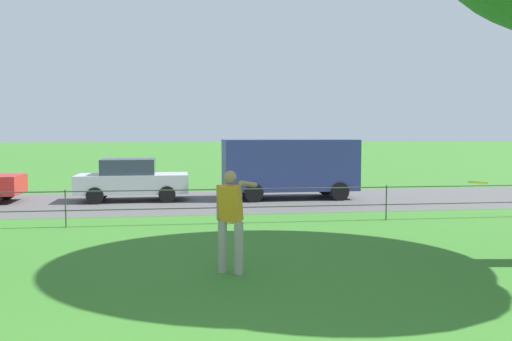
% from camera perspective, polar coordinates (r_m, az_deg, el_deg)
% --- Properties ---
extents(street_strip, '(80.00, 6.34, 0.01)m').
position_cam_1_polar(street_strip, '(18.71, -10.60, -3.51)').
color(street_strip, '#565454').
rests_on(street_strip, ground).
extents(park_fence, '(30.74, 0.04, 1.00)m').
position_cam_1_polar(park_fence, '(13.98, -11.63, -3.32)').
color(park_fence, '#333833').
rests_on(park_fence, ground).
extents(person_thrower, '(0.77, 0.68, 1.82)m').
position_cam_1_polar(person_thrower, '(9.02, -2.83, -5.29)').
color(person_thrower, gray).
rests_on(person_thrower, ground).
extents(frisbee, '(0.37, 0.37, 0.05)m').
position_cam_1_polar(frisbee, '(8.12, 23.48, -1.23)').
color(frisbee, yellow).
extents(car_silver_left, '(4.04, 1.90, 1.54)m').
position_cam_1_polar(car_silver_left, '(19.36, -13.64, -0.99)').
color(car_silver_left, '#B7BABF').
rests_on(car_silver_left, ground).
extents(panel_van_far_right, '(5.03, 2.16, 2.24)m').
position_cam_1_polar(panel_van_far_right, '(19.51, 3.77, 0.60)').
color(panel_van_far_right, navy).
rests_on(panel_van_far_right, ground).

